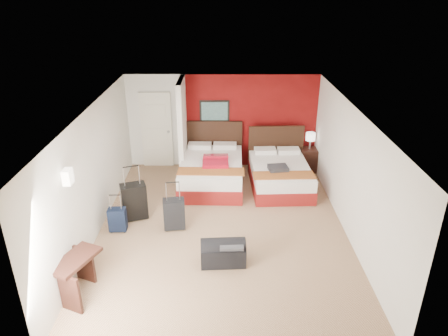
{
  "coord_description": "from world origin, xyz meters",
  "views": [
    {
      "loc": [
        0.02,
        -7.24,
        4.65
      ],
      "look_at": [
        0.04,
        0.8,
        1.0
      ],
      "focal_mm": 33.12,
      "sensor_mm": 36.0,
      "label": 1
    }
  ],
  "objects_px": {
    "bed_right": "(280,176)",
    "suitcase_black": "(134,202)",
    "duffel_bag": "(223,253)",
    "desk": "(78,277)",
    "bed_left": "(212,173)",
    "red_suitcase_open": "(216,160)",
    "nightstand": "(309,160)",
    "table_lamp": "(310,141)",
    "suitcase_navy": "(118,221)",
    "suitcase_charcoal": "(174,215)"
  },
  "relations": [
    {
      "from": "nightstand",
      "to": "table_lamp",
      "type": "xyz_separation_m",
      "value": [
        0.0,
        0.0,
        0.53
      ]
    },
    {
      "from": "bed_right",
      "to": "suitcase_black",
      "type": "distance_m",
      "value": 3.59
    },
    {
      "from": "suitcase_navy",
      "to": "desk",
      "type": "height_order",
      "value": "desk"
    },
    {
      "from": "nightstand",
      "to": "suitcase_black",
      "type": "distance_m",
      "value": 4.84
    },
    {
      "from": "bed_left",
      "to": "table_lamp",
      "type": "relative_size",
      "value": 4.87
    },
    {
      "from": "suitcase_black",
      "to": "suitcase_navy",
      "type": "distance_m",
      "value": 0.57
    },
    {
      "from": "red_suitcase_open",
      "to": "suitcase_navy",
      "type": "distance_m",
      "value": 2.84
    },
    {
      "from": "red_suitcase_open",
      "to": "bed_right",
      "type": "bearing_deg",
      "value": -3.32
    },
    {
      "from": "bed_left",
      "to": "red_suitcase_open",
      "type": "distance_m",
      "value": 0.4
    },
    {
      "from": "nightstand",
      "to": "desk",
      "type": "bearing_deg",
      "value": -129.55
    },
    {
      "from": "bed_left",
      "to": "nightstand",
      "type": "xyz_separation_m",
      "value": [
        2.56,
        0.85,
        -0.02
      ]
    },
    {
      "from": "red_suitcase_open",
      "to": "desk",
      "type": "bearing_deg",
      "value": -120.48
    },
    {
      "from": "suitcase_charcoal",
      "to": "table_lamp",
      "type": "bearing_deg",
      "value": 33.36
    },
    {
      "from": "suitcase_black",
      "to": "suitcase_navy",
      "type": "height_order",
      "value": "suitcase_black"
    },
    {
      "from": "duffel_bag",
      "to": "suitcase_navy",
      "type": "bearing_deg",
      "value": 150.76
    },
    {
      "from": "bed_right",
      "to": "desk",
      "type": "height_order",
      "value": "desk"
    },
    {
      "from": "suitcase_navy",
      "to": "duffel_bag",
      "type": "bearing_deg",
      "value": -27.6
    },
    {
      "from": "red_suitcase_open",
      "to": "table_lamp",
      "type": "relative_size",
      "value": 1.91
    },
    {
      "from": "red_suitcase_open",
      "to": "suitcase_black",
      "type": "xyz_separation_m",
      "value": [
        -1.7,
        -1.52,
        -0.31
      ]
    },
    {
      "from": "suitcase_black",
      "to": "bed_left",
      "type": "bearing_deg",
      "value": 26.05
    },
    {
      "from": "bed_left",
      "to": "duffel_bag",
      "type": "distance_m",
      "value": 3.17
    },
    {
      "from": "duffel_bag",
      "to": "bed_right",
      "type": "bearing_deg",
      "value": 62.09
    },
    {
      "from": "bed_left",
      "to": "suitcase_black",
      "type": "distance_m",
      "value": 2.28
    },
    {
      "from": "table_lamp",
      "to": "suitcase_charcoal",
      "type": "xyz_separation_m",
      "value": [
        -3.28,
        -2.87,
        -0.52
      ]
    },
    {
      "from": "suitcase_navy",
      "to": "duffel_bag",
      "type": "xyz_separation_m",
      "value": [
        2.13,
        -1.05,
        -0.04
      ]
    },
    {
      "from": "bed_left",
      "to": "nightstand",
      "type": "distance_m",
      "value": 2.7
    },
    {
      "from": "duffel_bag",
      "to": "desk",
      "type": "xyz_separation_m",
      "value": [
        -2.32,
        -0.82,
        0.15
      ]
    },
    {
      "from": "nightstand",
      "to": "suitcase_black",
      "type": "bearing_deg",
      "value": -145.2
    },
    {
      "from": "table_lamp",
      "to": "duffel_bag",
      "type": "relative_size",
      "value": 0.55
    },
    {
      "from": "bed_right",
      "to": "table_lamp",
      "type": "bearing_deg",
      "value": 46.35
    },
    {
      "from": "nightstand",
      "to": "desk",
      "type": "distance_m",
      "value": 6.68
    },
    {
      "from": "duffel_bag",
      "to": "desk",
      "type": "height_order",
      "value": "desk"
    },
    {
      "from": "bed_right",
      "to": "red_suitcase_open",
      "type": "xyz_separation_m",
      "value": [
        -1.57,
        0.05,
        0.4
      ]
    },
    {
      "from": "nightstand",
      "to": "suitcase_charcoal",
      "type": "distance_m",
      "value": 4.36
    },
    {
      "from": "bed_right",
      "to": "duffel_bag",
      "type": "height_order",
      "value": "bed_right"
    },
    {
      "from": "bed_right",
      "to": "suitcase_navy",
      "type": "height_order",
      "value": "bed_right"
    },
    {
      "from": "suitcase_navy",
      "to": "desk",
      "type": "relative_size",
      "value": 0.57
    },
    {
      "from": "table_lamp",
      "to": "suitcase_navy",
      "type": "bearing_deg",
      "value": -146.13
    },
    {
      "from": "suitcase_charcoal",
      "to": "duffel_bag",
      "type": "relative_size",
      "value": 0.79
    },
    {
      "from": "suitcase_charcoal",
      "to": "duffel_bag",
      "type": "bearing_deg",
      "value": -56.75
    },
    {
      "from": "duffel_bag",
      "to": "bed_left",
      "type": "bearing_deg",
      "value": 92.0
    },
    {
      "from": "bed_right",
      "to": "duffel_bag",
      "type": "xyz_separation_m",
      "value": [
        -1.39,
        -3.01,
        -0.09
      ]
    },
    {
      "from": "bed_right",
      "to": "suitcase_black",
      "type": "bearing_deg",
      "value": -157.76
    },
    {
      "from": "table_lamp",
      "to": "suitcase_charcoal",
      "type": "relative_size",
      "value": 0.7
    },
    {
      "from": "bed_left",
      "to": "bed_right",
      "type": "height_order",
      "value": "bed_left"
    },
    {
      "from": "bed_left",
      "to": "table_lamp",
      "type": "height_order",
      "value": "table_lamp"
    },
    {
      "from": "desk",
      "to": "bed_right",
      "type": "bearing_deg",
      "value": 69.51
    },
    {
      "from": "duffel_bag",
      "to": "suitcase_black",
      "type": "bearing_deg",
      "value": 137.63
    },
    {
      "from": "bed_right",
      "to": "desk",
      "type": "xyz_separation_m",
      "value": [
        -3.72,
        -3.83,
        0.06
      ]
    },
    {
      "from": "red_suitcase_open",
      "to": "desk",
      "type": "relative_size",
      "value": 0.99
    }
  ]
}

